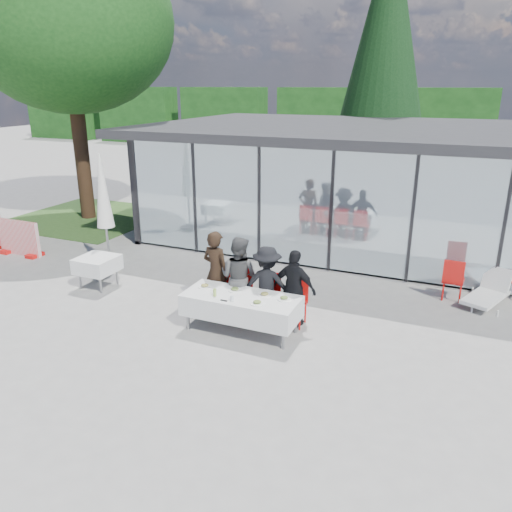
{
  "coord_description": "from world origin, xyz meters",
  "views": [
    {
      "loc": [
        4.07,
        -7.81,
        4.6
      ],
      "look_at": [
        0.2,
        1.2,
        1.22
      ],
      "focal_mm": 35.0,
      "sensor_mm": 36.0,
      "label": 1
    }
  ],
  "objects": [
    {
      "name": "dining_table",
      "position": [
        0.33,
        0.17,
        0.54
      ],
      "size": [
        2.26,
        0.96,
        0.75
      ],
      "color": "silver",
      "rests_on": "ground"
    },
    {
      "name": "plate_b",
      "position": [
        0.11,
        0.35,
        0.77
      ],
      "size": [
        0.27,
        0.27,
        0.07
      ],
      "color": "white",
      "rests_on": "dining_table"
    },
    {
      "name": "diner_chair_d",
      "position": [
        1.19,
        0.92,
        0.54
      ],
      "size": [
        0.44,
        0.44,
        0.97
      ],
      "color": "red",
      "rests_on": "ground"
    },
    {
      "name": "diner_a",
      "position": [
        -0.55,
        0.82,
        0.88
      ],
      "size": [
        0.76,
        0.76,
        1.77
      ],
      "primitive_type": "imported",
      "rotation": [
        0.0,
        0.0,
        2.94
      ],
      "color": "black",
      "rests_on": "ground"
    },
    {
      "name": "treeline",
      "position": [
        -2.0,
        28.0,
        2.2
      ],
      "size": [
        62.5,
        2.0,
        4.4
      ],
      "color": "#133C13",
      "rests_on": "ground"
    },
    {
      "name": "plate_a",
      "position": [
        -0.52,
        0.28,
        0.77
      ],
      "size": [
        0.27,
        0.27,
        0.07
      ],
      "color": "white",
      "rests_on": "dining_table"
    },
    {
      "name": "conifer_tree",
      "position": [
        0.5,
        13.0,
        5.99
      ],
      "size": [
        4.0,
        4.0,
        10.5
      ],
      "color": "#382316",
      "rests_on": "ground"
    },
    {
      "name": "plate_extra",
      "position": [
        0.76,
        -0.05,
        0.77
      ],
      "size": [
        0.27,
        0.27,
        0.07
      ],
      "color": "white",
      "rests_on": "dining_table"
    },
    {
      "name": "diner_chair_a",
      "position": [
        -0.55,
        0.92,
        0.54
      ],
      "size": [
        0.44,
        0.44,
        0.97
      ],
      "color": "red",
      "rests_on": "ground"
    },
    {
      "name": "diner_chair_b",
      "position": [
        -0.03,
        0.92,
        0.54
      ],
      "size": [
        0.44,
        0.44,
        0.97
      ],
      "color": "red",
      "rests_on": "ground"
    },
    {
      "name": "ground",
      "position": [
        0.0,
        0.0,
        0.0
      ],
      "size": [
        90.0,
        90.0,
        0.0
      ],
      "primitive_type": "plane",
      "color": "gray",
      "rests_on": "ground"
    },
    {
      "name": "spare_table_left",
      "position": [
        -3.77,
        0.91,
        0.55
      ],
      "size": [
        0.86,
        0.86,
        0.74
      ],
      "color": "silver",
      "rests_on": "ground"
    },
    {
      "name": "pavilion",
      "position": [
        2.0,
        8.16,
        2.15
      ],
      "size": [
        14.8,
        8.8,
        3.44
      ],
      "color": "gray",
      "rests_on": "ground"
    },
    {
      "name": "drinking_glasses",
      "position": [
        0.27,
        -0.11,
        0.8
      ],
      "size": [
        0.07,
        0.07,
        0.1
      ],
      "color": "silver",
      "rests_on": "dining_table"
    },
    {
      "name": "folded_eyeglasses",
      "position": [
        0.13,
        -0.18,
        0.76
      ],
      "size": [
        0.14,
        0.03,
        0.01
      ],
      "primitive_type": "cube",
      "color": "black",
      "rests_on": "dining_table"
    },
    {
      "name": "diner_chair_c",
      "position": [
        0.6,
        0.92,
        0.54
      ],
      "size": [
        0.44,
        0.44,
        0.97
      ],
      "color": "red",
      "rests_on": "ground"
    },
    {
      "name": "plate_d",
      "position": [
        1.15,
        0.33,
        0.77
      ],
      "size": [
        0.27,
        0.27,
        0.07
      ],
      "color": "white",
      "rests_on": "dining_table"
    },
    {
      "name": "diner_d",
      "position": [
        1.19,
        0.82,
        0.79
      ],
      "size": [
        1.08,
        1.08,
        1.58
      ],
      "primitive_type": "imported",
      "rotation": [
        0.0,
        0.0,
        2.96
      ],
      "color": "black",
      "rests_on": "ground"
    },
    {
      "name": "lounger",
      "position": [
        4.79,
        3.55,
        0.26
      ],
      "size": [
        1.06,
        1.46,
        0.72
      ],
      "color": "white",
      "rests_on": "ground"
    },
    {
      "name": "spare_chair_a",
      "position": [
        5.16,
        4.16,
        0.54
      ],
      "size": [
        0.62,
        0.62,
        0.97
      ],
      "color": "red",
      "rests_on": "ground"
    },
    {
      "name": "deciduous_tree",
      "position": [
        -8.5,
        6.0,
        6.48
      ],
      "size": [
        7.04,
        6.4,
        9.38
      ],
      "color": "#382316",
      "rests_on": "ground"
    },
    {
      "name": "grass_patch",
      "position": [
        -8.5,
        6.0,
        0.01
      ],
      "size": [
        5.0,
        5.0,
        0.02
      ],
      "primitive_type": "cube",
      "color": "#385926",
      "rests_on": "ground"
    },
    {
      "name": "plate_c",
      "position": [
        0.74,
        0.36,
        0.77
      ],
      "size": [
        0.27,
        0.27,
        0.07
      ],
      "color": "white",
      "rests_on": "dining_table"
    },
    {
      "name": "juice_bottle",
      "position": [
        -0.13,
        -0.04,
        0.82
      ],
      "size": [
        0.06,
        0.06,
        0.15
      ],
      "primitive_type": "cylinder",
      "color": "#A1C652",
      "rests_on": "dining_table"
    },
    {
      "name": "spare_chair_b",
      "position": [
        4.03,
        3.35,
        0.54
      ],
      "size": [
        0.47,
        0.47,
        0.97
      ],
      "color": "red",
      "rests_on": "ground"
    },
    {
      "name": "diner_c",
      "position": [
        0.6,
        0.82,
        0.79
      ],
      "size": [
        1.21,
        1.21,
        1.58
      ],
      "primitive_type": "imported",
      "rotation": [
        0.0,
        0.0,
        3.35
      ],
      "color": "black",
      "rests_on": "ground"
    },
    {
      "name": "diner_b",
      "position": [
        -0.03,
        0.82,
        0.85
      ],
      "size": [
        0.89,
        0.89,
        1.71
      ],
      "primitive_type": "imported",
      "rotation": [
        0.0,
        0.0,
        3.06
      ],
      "color": "#515151",
      "rests_on": "ground"
    },
    {
      "name": "market_umbrella",
      "position": [
        -4.29,
        1.95,
        1.91
      ],
      "size": [
        0.5,
        0.5,
        3.0
      ],
      "color": "black",
      "rests_on": "ground"
    }
  ]
}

